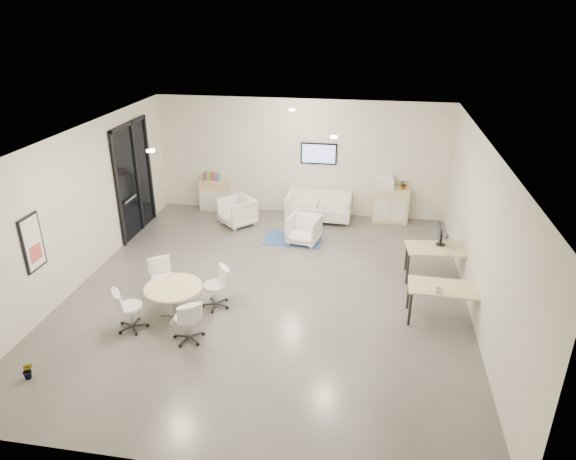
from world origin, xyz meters
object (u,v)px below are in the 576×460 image
(sideboard_right, at_px, (390,205))
(sideboard_left, at_px, (214,195))
(desk_front, at_px, (445,290))
(loveseat, at_px, (319,207))
(round_table, at_px, (174,291))
(armchair_left, at_px, (237,210))
(desk_rear, at_px, (441,251))
(armchair_right, at_px, (304,228))

(sideboard_right, bearing_deg, sideboard_left, 179.69)
(desk_front, bearing_deg, sideboard_right, 102.76)
(loveseat, xyz_separation_m, round_table, (-2.14, -5.27, 0.22))
(sideboard_left, bearing_deg, round_table, -80.49)
(armchair_left, bearing_deg, loveseat, 62.54)
(desk_rear, height_order, round_table, desk_rear)
(armchair_right, relative_size, desk_rear, 0.51)
(sideboard_right, height_order, desk_rear, sideboard_right)
(loveseat, bearing_deg, armchair_left, -159.36)
(sideboard_right, relative_size, desk_rear, 0.63)
(sideboard_right, height_order, desk_front, sideboard_right)
(sideboard_left, bearing_deg, armchair_left, -45.36)
(loveseat, bearing_deg, sideboard_left, 177.33)
(sideboard_right, height_order, round_table, sideboard_right)
(sideboard_left, distance_m, armchair_left, 1.34)
(desk_front, bearing_deg, desk_rear, 89.16)
(sideboard_left, relative_size, armchair_right, 1.16)
(sideboard_right, height_order, armchair_right, sideboard_right)
(loveseat, distance_m, desk_rear, 4.15)
(armchair_right, height_order, desk_front, armchair_right)
(armchair_left, bearing_deg, sideboard_right, 56.10)
(armchair_right, bearing_deg, desk_front, -33.19)
(loveseat, xyz_separation_m, desk_front, (2.85, -4.52, 0.28))
(sideboard_right, distance_m, desk_front, 4.80)
(sideboard_left, relative_size, round_table, 0.82)
(sideboard_right, xyz_separation_m, loveseat, (-1.93, -0.18, -0.12))
(desk_front, xyz_separation_m, round_table, (-4.99, -0.75, -0.06))
(sideboard_right, xyz_separation_m, desk_front, (0.92, -4.71, 0.16))
(sideboard_left, distance_m, desk_front, 7.57)
(desk_rear, xyz_separation_m, desk_front, (-0.07, -1.59, -0.04))
(desk_front, distance_m, round_table, 5.05)
(sideboard_right, bearing_deg, round_table, -126.68)
(armchair_right, xyz_separation_m, desk_rear, (3.12, -1.36, 0.29))
(sideboard_right, relative_size, desk_front, 0.70)
(armchair_left, xyz_separation_m, round_table, (-0.02, -4.53, 0.16))
(sideboard_left, height_order, sideboard_right, sideboard_right)
(armchair_right, relative_size, round_table, 0.71)
(sideboard_left, xyz_separation_m, loveseat, (3.06, -0.21, -0.08))
(sideboard_left, height_order, loveseat, sideboard_left)
(armchair_right, relative_size, desk_front, 0.56)
(sideboard_left, height_order, armchair_left, sideboard_left)
(loveseat, relative_size, armchair_left, 2.12)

